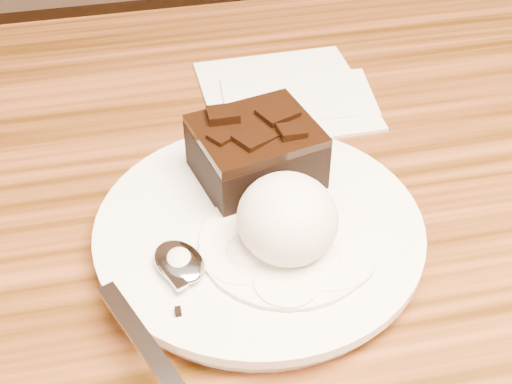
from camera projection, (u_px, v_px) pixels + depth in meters
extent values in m
cylinder|color=white|center=(259.00, 234.00, 0.50)|extent=(0.23, 0.23, 0.02)
cube|color=black|center=(256.00, 155.00, 0.52)|extent=(0.10, 0.09, 0.04)
ellipsoid|color=silver|center=(287.00, 219.00, 0.46)|extent=(0.07, 0.07, 0.06)
cylinder|color=white|center=(286.00, 243.00, 0.48)|extent=(0.12, 0.12, 0.00)
cube|color=white|center=(285.00, 94.00, 0.65)|extent=(0.15, 0.15, 0.01)
cube|color=black|center=(304.00, 258.00, 0.47)|extent=(0.01, 0.01, 0.00)
cube|color=black|center=(264.00, 258.00, 0.47)|extent=(0.01, 0.01, 0.00)
cube|color=black|center=(178.00, 312.00, 0.43)|extent=(0.00, 0.01, 0.00)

